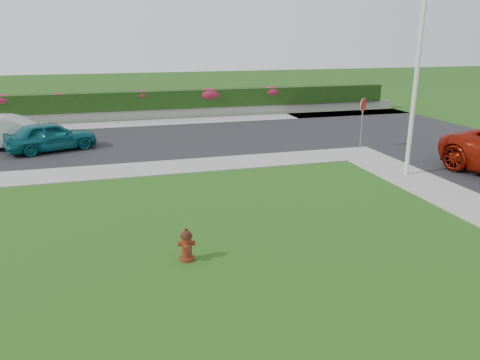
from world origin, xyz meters
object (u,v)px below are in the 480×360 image
object	(u,v)px
fire_hydrant	(187,245)
sedan_teal	(51,136)
sedan_silver	(12,132)
stop_sign	(363,112)
utility_pole	(416,81)

from	to	relation	value
fire_hydrant	sedan_teal	distance (m)	12.69
sedan_silver	stop_sign	world-z (taller)	stop_sign
sedan_teal	sedan_silver	size ratio (longest dim) A/B	0.86
utility_pole	sedan_silver	bearing A→B (deg)	149.86
fire_hydrant	sedan_silver	xyz separation A→B (m)	(-5.66, 13.02, 0.40)
sedan_teal	stop_sign	size ratio (longest dim) A/B	1.65
stop_sign	sedan_silver	bearing A→B (deg)	149.78
utility_pole	stop_sign	size ratio (longest dim) A/B	2.96
fire_hydrant	sedan_teal	world-z (taller)	sedan_teal
sedan_teal	utility_pole	bearing A→B (deg)	-140.04
sedan_teal	stop_sign	bearing A→B (deg)	-123.67
fire_hydrant	stop_sign	size ratio (longest dim) A/B	0.34
fire_hydrant	stop_sign	distance (m)	12.92
sedan_teal	fire_hydrant	bearing A→B (deg)	178.33
fire_hydrant	sedan_teal	size ratio (longest dim) A/B	0.20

